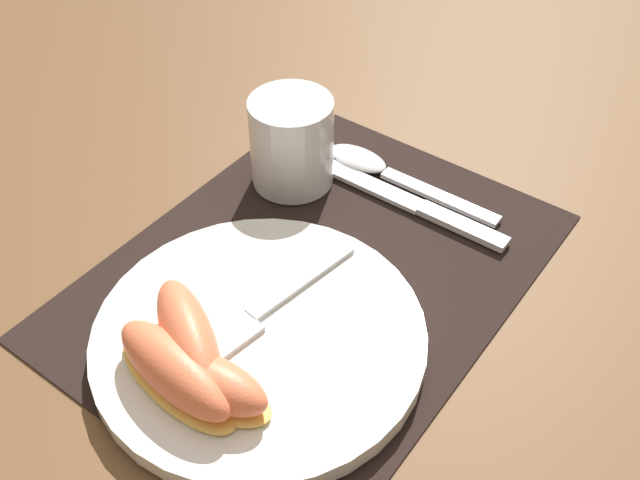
{
  "coord_description": "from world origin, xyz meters",
  "views": [
    {
      "loc": [
        -0.36,
        -0.27,
        0.47
      ],
      "look_at": [
        0.02,
        0.01,
        0.02
      ],
      "focal_mm": 42.0,
      "sensor_mm": 36.0,
      "label": 1
    }
  ],
  "objects_px": {
    "citrus_wedge_0": "(189,338)",
    "citrus_wedge_2": "(209,384)",
    "knife": "(406,201)",
    "spoon": "(379,168)",
    "juice_glass": "(292,147)",
    "plate": "(259,338)",
    "citrus_wedge_1": "(177,373)",
    "fork": "(257,312)"
  },
  "relations": [
    {
      "from": "citrus_wedge_1",
      "to": "citrus_wedge_2",
      "type": "xyz_separation_m",
      "value": [
        0.01,
        -0.02,
        -0.0
      ]
    },
    {
      "from": "fork",
      "to": "citrus_wedge_1",
      "type": "xyz_separation_m",
      "value": [
        -0.09,
        -0.0,
        0.01
      ]
    },
    {
      "from": "knife",
      "to": "spoon",
      "type": "distance_m",
      "value": 0.05
    },
    {
      "from": "juice_glass",
      "to": "spoon",
      "type": "distance_m",
      "value": 0.09
    },
    {
      "from": "spoon",
      "to": "citrus_wedge_2",
      "type": "height_order",
      "value": "citrus_wedge_2"
    },
    {
      "from": "plate",
      "to": "citrus_wedge_0",
      "type": "xyz_separation_m",
      "value": [
        -0.05,
        0.03,
        0.03
      ]
    },
    {
      "from": "spoon",
      "to": "citrus_wedge_2",
      "type": "relative_size",
      "value": 1.84
    },
    {
      "from": "spoon",
      "to": "fork",
      "type": "relative_size",
      "value": 1.04
    },
    {
      "from": "spoon",
      "to": "citrus_wedge_1",
      "type": "bearing_deg",
      "value": -174.15
    },
    {
      "from": "citrus_wedge_2",
      "to": "citrus_wedge_0",
      "type": "bearing_deg",
      "value": 63.24
    },
    {
      "from": "citrus_wedge_1",
      "to": "citrus_wedge_0",
      "type": "bearing_deg",
      "value": 27.87
    },
    {
      "from": "plate",
      "to": "juice_glass",
      "type": "relative_size",
      "value": 2.93
    },
    {
      "from": "knife",
      "to": "citrus_wedge_2",
      "type": "bearing_deg",
      "value": -178.28
    },
    {
      "from": "plate",
      "to": "fork",
      "type": "bearing_deg",
      "value": 44.56
    },
    {
      "from": "juice_glass",
      "to": "citrus_wedge_0",
      "type": "relative_size",
      "value": 0.73
    },
    {
      "from": "knife",
      "to": "citrus_wedge_2",
      "type": "distance_m",
      "value": 0.28
    },
    {
      "from": "juice_glass",
      "to": "spoon",
      "type": "bearing_deg",
      "value": -46.12
    },
    {
      "from": "plate",
      "to": "juice_glass",
      "type": "bearing_deg",
      "value": 30.82
    },
    {
      "from": "knife",
      "to": "citrus_wedge_2",
      "type": "relative_size",
      "value": 2.16
    },
    {
      "from": "spoon",
      "to": "citrus_wedge_0",
      "type": "distance_m",
      "value": 0.29
    },
    {
      "from": "juice_glass",
      "to": "citrus_wedge_2",
      "type": "bearing_deg",
      "value": -154.36
    },
    {
      "from": "plate",
      "to": "citrus_wedge_0",
      "type": "bearing_deg",
      "value": 150.69
    },
    {
      "from": "fork",
      "to": "citrus_wedge_1",
      "type": "relative_size",
      "value": 1.48
    },
    {
      "from": "plate",
      "to": "knife",
      "type": "relative_size",
      "value": 1.18
    },
    {
      "from": "spoon",
      "to": "juice_glass",
      "type": "bearing_deg",
      "value": 133.88
    },
    {
      "from": "juice_glass",
      "to": "plate",
      "type": "bearing_deg",
      "value": -149.18
    },
    {
      "from": "juice_glass",
      "to": "knife",
      "type": "xyz_separation_m",
      "value": [
        0.04,
        -0.11,
        -0.04
      ]
    },
    {
      "from": "plate",
      "to": "citrus_wedge_1",
      "type": "distance_m",
      "value": 0.08
    },
    {
      "from": "juice_glass",
      "to": "fork",
      "type": "height_order",
      "value": "juice_glass"
    },
    {
      "from": "citrus_wedge_0",
      "to": "citrus_wedge_2",
      "type": "distance_m",
      "value": 0.04
    },
    {
      "from": "plate",
      "to": "juice_glass",
      "type": "distance_m",
      "value": 0.21
    },
    {
      "from": "citrus_wedge_0",
      "to": "citrus_wedge_2",
      "type": "bearing_deg",
      "value": -116.76
    },
    {
      "from": "citrus_wedge_0",
      "to": "juice_glass",
      "type": "bearing_deg",
      "value": 19.51
    },
    {
      "from": "juice_glass",
      "to": "citrus_wedge_1",
      "type": "bearing_deg",
      "value": -159.56
    },
    {
      "from": "fork",
      "to": "citrus_wedge_0",
      "type": "distance_m",
      "value": 0.06
    },
    {
      "from": "citrus_wedge_0",
      "to": "citrus_wedge_1",
      "type": "height_order",
      "value": "citrus_wedge_0"
    },
    {
      "from": "juice_glass",
      "to": "citrus_wedge_0",
      "type": "distance_m",
      "value": 0.24
    },
    {
      "from": "citrus_wedge_0",
      "to": "citrus_wedge_1",
      "type": "bearing_deg",
      "value": -152.13
    },
    {
      "from": "plate",
      "to": "citrus_wedge_1",
      "type": "bearing_deg",
      "value": 170.5
    },
    {
      "from": "knife",
      "to": "plate",
      "type": "bearing_deg",
      "value": 179.32
    },
    {
      "from": "citrus_wedge_0",
      "to": "citrus_wedge_2",
      "type": "relative_size",
      "value": 1.18
    },
    {
      "from": "citrus_wedge_2",
      "to": "spoon",
      "type": "bearing_deg",
      "value": 10.3
    }
  ]
}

